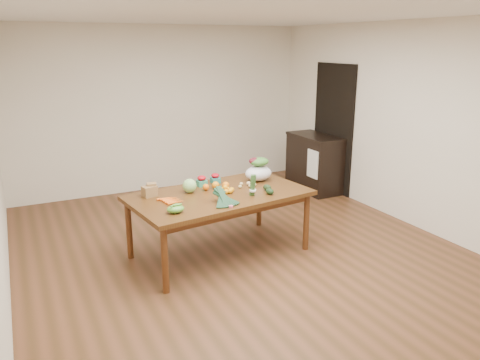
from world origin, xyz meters
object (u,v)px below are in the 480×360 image
kale_bunch (226,198)px  paper_bag (149,190)px  cabinet (314,163)px  asparagus_bundle (253,185)px  dining_table (220,224)px  salad_bag (258,170)px  mandarin_cluster (225,189)px  cabbage (190,186)px

kale_bunch → paper_bag: bearing=128.0°
cabinet → asparagus_bundle: bearing=-139.3°
kale_bunch → asparagus_bundle: asparagus_bundle is taller
dining_table → asparagus_bundle: (0.30, -0.25, 0.50)m
asparagus_bundle → cabinet: bearing=33.2°
kale_bunch → salad_bag: bearing=33.3°
paper_bag → kale_bunch: size_ratio=0.51×
cabinet → kale_bunch: cabinet is taller
paper_bag → kale_bunch: 0.91m
paper_bag → asparagus_bundle: bearing=-25.1°
paper_bag → salad_bag: (1.39, 0.01, 0.06)m
paper_bag → salad_bag: 1.39m
kale_bunch → salad_bag: size_ratio=1.16×
kale_bunch → asparagus_bundle: bearing=12.3°
cabinet → paper_bag: 3.50m
mandarin_cluster → kale_bunch: bearing=-114.1°
kale_bunch → asparagus_bundle: (0.40, 0.14, 0.05)m
dining_table → paper_bag: (-0.74, 0.24, 0.45)m
cabbage → salad_bag: (0.94, 0.07, 0.05)m
cabbage → mandarin_cluster: bearing=-26.6°
dining_table → asparagus_bundle: asparagus_bundle is taller
mandarin_cluster → kale_bunch: 0.43m
dining_table → kale_bunch: size_ratio=5.02×
paper_bag → asparagus_bundle: 1.16m
paper_bag → asparagus_bundle: asparagus_bundle is taller
paper_bag → cabbage: cabbage is taller
cabinet → salad_bag: bearing=-143.2°
cabinet → paper_bag: bearing=-156.9°
paper_bag → salad_bag: salad_bag is taller
paper_bag → dining_table: bearing=-17.9°
cabinet → kale_bunch: bearing=-142.0°
cabinet → kale_bunch: (-2.56, -2.00, 0.36)m
paper_bag → cabbage: size_ratio=1.27×
mandarin_cluster → asparagus_bundle: bearing=-46.8°
cabbage → mandarin_cluster: cabbage is taller
paper_bag → salad_bag: bearing=0.5°
dining_table → cabbage: bearing=141.4°
paper_bag → mandarin_cluster: size_ratio=1.14×
cabinet → mandarin_cluster: cabinet is taller
dining_table → paper_bag: paper_bag is taller
kale_bunch → asparagus_bundle: size_ratio=1.60×
cabinet → dining_table: bearing=-146.8°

